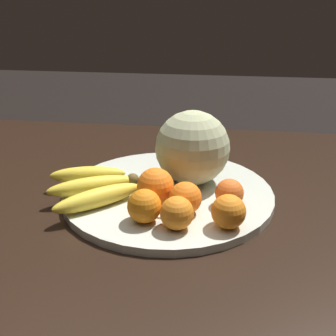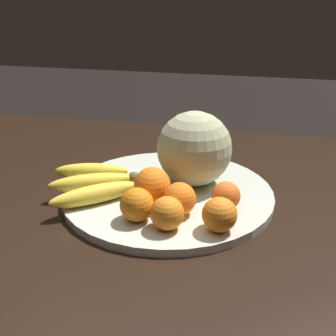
{
  "view_description": "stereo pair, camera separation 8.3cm",
  "coord_description": "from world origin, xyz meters",
  "px_view_note": "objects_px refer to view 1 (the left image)",
  "views": [
    {
      "loc": [
        0.11,
        -0.74,
        1.15
      ],
      "look_at": [
        -0.01,
        0.01,
        0.83
      ],
      "focal_mm": 42.0,
      "sensor_mm": 36.0,
      "label": 1
    },
    {
      "loc": [
        0.19,
        -0.73,
        1.15
      ],
      "look_at": [
        -0.01,
        0.01,
        0.83
      ],
      "focal_mm": 42.0,
      "sensor_mm": 36.0,
      "label": 2
    }
  ],
  "objects_px": {
    "melon": "(192,148)",
    "orange_front_left": "(155,186)",
    "orange_back_right": "(177,213)",
    "orange_mid_center": "(229,193)",
    "produce_tag": "(168,215)",
    "orange_front_right": "(228,212)",
    "orange_back_left": "(185,198)",
    "banana_bunch": "(93,186)",
    "fruit_bowl": "(168,192)",
    "orange_top_small": "(144,206)",
    "kitchen_table": "(170,232)"
  },
  "relations": [
    {
      "from": "banana_bunch",
      "to": "orange_front_left",
      "type": "bearing_deg",
      "value": 144.15
    },
    {
      "from": "orange_back_right",
      "to": "kitchen_table",
      "type": "bearing_deg",
      "value": 102.69
    },
    {
      "from": "kitchen_table",
      "to": "orange_front_right",
      "type": "xyz_separation_m",
      "value": [
        0.12,
        -0.13,
        0.13
      ]
    },
    {
      "from": "orange_top_small",
      "to": "orange_front_left",
      "type": "bearing_deg",
      "value": 84.31
    },
    {
      "from": "fruit_bowl",
      "to": "melon",
      "type": "distance_m",
      "value": 0.11
    },
    {
      "from": "orange_front_right",
      "to": "produce_tag",
      "type": "bearing_deg",
      "value": 167.41
    },
    {
      "from": "banana_bunch",
      "to": "orange_front_left",
      "type": "distance_m",
      "value": 0.14
    },
    {
      "from": "orange_back_left",
      "to": "orange_top_small",
      "type": "height_order",
      "value": "same"
    },
    {
      "from": "kitchen_table",
      "to": "orange_front_right",
      "type": "distance_m",
      "value": 0.22
    },
    {
      "from": "orange_top_small",
      "to": "orange_mid_center",
      "type": "bearing_deg",
      "value": 28.41
    },
    {
      "from": "orange_back_right",
      "to": "orange_top_small",
      "type": "distance_m",
      "value": 0.06
    },
    {
      "from": "fruit_bowl",
      "to": "orange_front_left",
      "type": "relative_size",
      "value": 6.09
    },
    {
      "from": "produce_tag",
      "to": "banana_bunch",
      "type": "bearing_deg",
      "value": 163.29
    },
    {
      "from": "banana_bunch",
      "to": "orange_mid_center",
      "type": "relative_size",
      "value": 3.94
    },
    {
      "from": "orange_front_left",
      "to": "orange_back_left",
      "type": "xyz_separation_m",
      "value": [
        0.06,
        -0.03,
        -0.01
      ]
    },
    {
      "from": "orange_mid_center",
      "to": "orange_back_left",
      "type": "relative_size",
      "value": 0.9
    },
    {
      "from": "melon",
      "to": "orange_top_small",
      "type": "relative_size",
      "value": 2.58
    },
    {
      "from": "fruit_bowl",
      "to": "orange_back_right",
      "type": "bearing_deg",
      "value": -75.96
    },
    {
      "from": "melon",
      "to": "orange_back_right",
      "type": "bearing_deg",
      "value": -92.45
    },
    {
      "from": "fruit_bowl",
      "to": "orange_front_right",
      "type": "relative_size",
      "value": 7.21
    },
    {
      "from": "orange_front_right",
      "to": "produce_tag",
      "type": "relative_size",
      "value": 0.69
    },
    {
      "from": "orange_mid_center",
      "to": "orange_front_left",
      "type": "bearing_deg",
      "value": -176.65
    },
    {
      "from": "melon",
      "to": "orange_front_left",
      "type": "relative_size",
      "value": 2.2
    },
    {
      "from": "orange_mid_center",
      "to": "produce_tag",
      "type": "bearing_deg",
      "value": -153.83
    },
    {
      "from": "orange_front_right",
      "to": "orange_back_left",
      "type": "distance_m",
      "value": 0.09
    },
    {
      "from": "orange_back_right",
      "to": "fruit_bowl",
      "type": "bearing_deg",
      "value": 104.04
    },
    {
      "from": "fruit_bowl",
      "to": "orange_back_left",
      "type": "relative_size",
      "value": 7.15
    },
    {
      "from": "orange_top_small",
      "to": "produce_tag",
      "type": "relative_size",
      "value": 0.69
    },
    {
      "from": "melon",
      "to": "orange_back_right",
      "type": "distance_m",
      "value": 0.21
    },
    {
      "from": "orange_back_left",
      "to": "orange_back_right",
      "type": "height_order",
      "value": "orange_back_left"
    },
    {
      "from": "orange_back_right",
      "to": "melon",
      "type": "bearing_deg",
      "value": 87.55
    },
    {
      "from": "fruit_bowl",
      "to": "orange_back_right",
      "type": "xyz_separation_m",
      "value": [
        0.04,
        -0.15,
        0.04
      ]
    },
    {
      "from": "melon",
      "to": "orange_front_right",
      "type": "relative_size",
      "value": 2.61
    },
    {
      "from": "fruit_bowl",
      "to": "orange_back_left",
      "type": "height_order",
      "value": "orange_back_left"
    },
    {
      "from": "orange_top_small",
      "to": "fruit_bowl",
      "type": "bearing_deg",
      "value": 80.49
    },
    {
      "from": "banana_bunch",
      "to": "produce_tag",
      "type": "relative_size",
      "value": 2.45
    },
    {
      "from": "banana_bunch",
      "to": "fruit_bowl",
      "type": "bearing_deg",
      "value": 168.64
    },
    {
      "from": "kitchen_table",
      "to": "orange_top_small",
      "type": "distance_m",
      "value": 0.19
    },
    {
      "from": "melon",
      "to": "orange_back_left",
      "type": "height_order",
      "value": "melon"
    },
    {
      "from": "orange_mid_center",
      "to": "banana_bunch",
      "type": "bearing_deg",
      "value": 178.13
    },
    {
      "from": "banana_bunch",
      "to": "orange_back_left",
      "type": "height_order",
      "value": "orange_back_left"
    },
    {
      "from": "kitchen_table",
      "to": "melon",
      "type": "xyz_separation_m",
      "value": [
        0.04,
        0.06,
        0.18
      ]
    },
    {
      "from": "orange_mid_center",
      "to": "orange_back_right",
      "type": "bearing_deg",
      "value": -133.17
    },
    {
      "from": "kitchen_table",
      "to": "orange_front_left",
      "type": "xyz_separation_m",
      "value": [
        -0.02,
        -0.05,
        0.14
      ]
    },
    {
      "from": "fruit_bowl",
      "to": "orange_top_small",
      "type": "height_order",
      "value": "orange_top_small"
    },
    {
      "from": "kitchen_table",
      "to": "orange_front_left",
      "type": "relative_size",
      "value": 22.83
    },
    {
      "from": "orange_mid_center",
      "to": "melon",
      "type": "bearing_deg",
      "value": 129.4
    },
    {
      "from": "fruit_bowl",
      "to": "produce_tag",
      "type": "height_order",
      "value": "produce_tag"
    },
    {
      "from": "kitchen_table",
      "to": "orange_mid_center",
      "type": "distance_m",
      "value": 0.18
    },
    {
      "from": "fruit_bowl",
      "to": "orange_top_small",
      "type": "xyz_separation_m",
      "value": [
        -0.02,
        -0.14,
        0.04
      ]
    }
  ]
}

